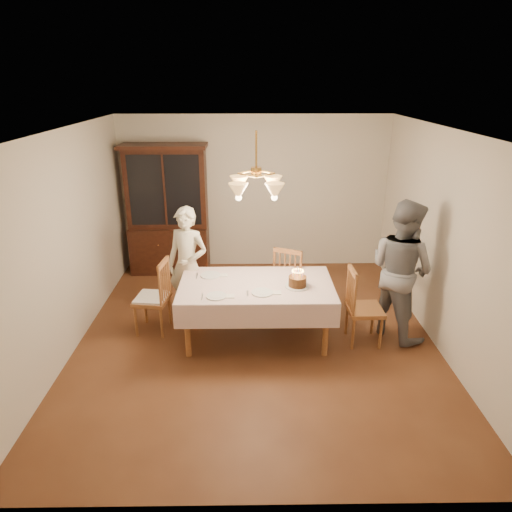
{
  "coord_description": "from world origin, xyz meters",
  "views": [
    {
      "loc": [
        -0.07,
        -5.13,
        3.13
      ],
      "look_at": [
        0.0,
        0.2,
        1.05
      ],
      "focal_mm": 32.0,
      "sensor_mm": 36.0,
      "label": 1
    }
  ],
  "objects_px": {
    "china_hutch": "(168,212)",
    "chair_far_side": "(291,282)",
    "elderly_woman": "(188,265)",
    "dining_table": "(256,289)",
    "birthday_cake": "(297,282)"
  },
  "relations": [
    {
      "from": "china_hutch",
      "to": "chair_far_side",
      "type": "height_order",
      "value": "china_hutch"
    },
    {
      "from": "dining_table",
      "to": "chair_far_side",
      "type": "distance_m",
      "value": 0.92
    },
    {
      "from": "chair_far_side",
      "to": "elderly_woman",
      "type": "distance_m",
      "value": 1.47
    },
    {
      "from": "dining_table",
      "to": "china_hutch",
      "type": "xyz_separation_m",
      "value": [
        -1.44,
        2.25,
        0.36
      ]
    },
    {
      "from": "china_hutch",
      "to": "birthday_cake",
      "type": "relative_size",
      "value": 7.2
    },
    {
      "from": "chair_far_side",
      "to": "elderly_woman",
      "type": "relative_size",
      "value": 0.63
    },
    {
      "from": "china_hutch",
      "to": "chair_far_side",
      "type": "xyz_separation_m",
      "value": [
        1.94,
        -1.52,
        -0.6
      ]
    },
    {
      "from": "chair_far_side",
      "to": "china_hutch",
      "type": "bearing_deg",
      "value": 141.91
    },
    {
      "from": "china_hutch",
      "to": "chair_far_side",
      "type": "distance_m",
      "value": 2.54
    },
    {
      "from": "dining_table",
      "to": "china_hutch",
      "type": "height_order",
      "value": "china_hutch"
    },
    {
      "from": "dining_table",
      "to": "china_hutch",
      "type": "relative_size",
      "value": 0.88
    },
    {
      "from": "dining_table",
      "to": "chair_far_side",
      "type": "height_order",
      "value": "chair_far_side"
    },
    {
      "from": "china_hutch",
      "to": "birthday_cake",
      "type": "distance_m",
      "value": 3.05
    },
    {
      "from": "dining_table",
      "to": "elderly_woman",
      "type": "xyz_separation_m",
      "value": [
        -0.91,
        0.53,
        0.11
      ]
    },
    {
      "from": "dining_table",
      "to": "chair_far_side",
      "type": "xyz_separation_m",
      "value": [
        0.5,
        0.73,
        -0.24
      ]
    }
  ]
}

